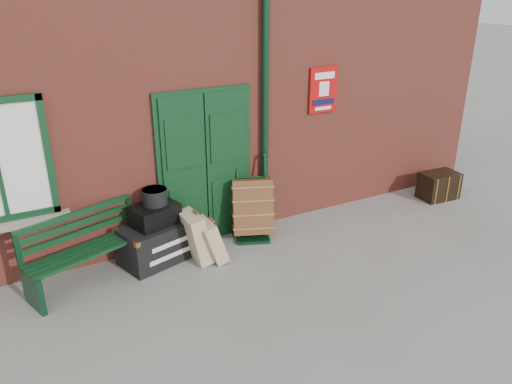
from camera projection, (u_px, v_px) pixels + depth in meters
ground at (274, 279)px, 6.50m from camera, size 80.00×80.00×0.00m
station_building at (172, 72)px, 8.50m from camera, size 10.30×4.30×4.36m
bench at (86, 247)px, 6.29m from camera, size 1.64×0.95×0.97m
houdini_trunk at (160, 241)px, 6.90m from camera, size 1.22×0.88×0.55m
strongbox at (155, 215)px, 6.72m from camera, size 0.70×0.59×0.27m
hatbox at (155, 197)px, 6.66m from camera, size 0.41×0.41×0.22m
suitcase_back at (196, 237)px, 6.81m from camera, size 0.34×0.51×0.72m
suitcase_front at (211, 240)px, 6.82m from camera, size 0.37×0.46×0.63m
porter_trolley at (252, 207)px, 7.46m from camera, size 0.78×0.81×1.22m
dark_trunk at (439, 185)px, 8.87m from camera, size 0.69×0.48×0.48m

